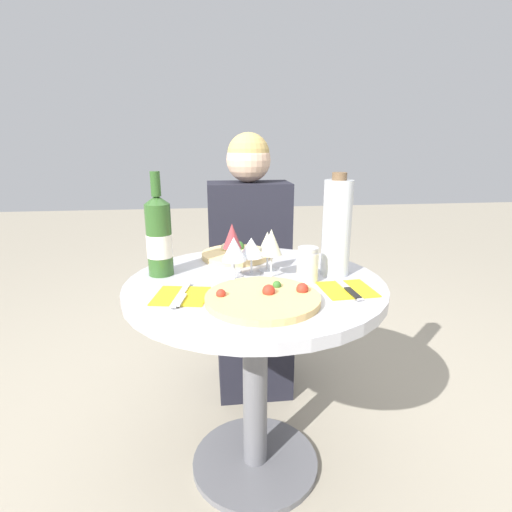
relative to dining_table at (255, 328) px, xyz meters
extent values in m
plane|color=#9E937F|center=(0.00, 0.00, -0.56)|extent=(12.00, 12.00, 0.00)
cylinder|color=slate|center=(0.00, 0.00, -0.54)|extent=(0.46, 0.46, 0.02)
cylinder|color=slate|center=(0.00, 0.00, -0.20)|extent=(0.09, 0.09, 0.67)
cylinder|color=#B7B7BC|center=(0.00, 0.00, 0.15)|extent=(0.83, 0.83, 0.04)
cylinder|color=silver|center=(0.05, 0.70, -0.55)|extent=(0.33, 0.33, 0.01)
cylinder|color=silver|center=(0.05, 0.70, -0.35)|extent=(0.06, 0.06, 0.42)
cube|color=silver|center=(0.05, 0.70, -0.12)|extent=(0.36, 0.36, 0.03)
cube|color=silver|center=(0.05, 0.87, 0.14)|extent=(0.36, 0.02, 0.48)
cube|color=black|center=(0.05, 0.53, -0.33)|extent=(0.34, 0.35, 0.45)
cube|color=black|center=(0.05, 0.70, 0.15)|extent=(0.39, 0.23, 0.52)
sphere|color=#DBB293|center=(0.05, 0.70, 0.52)|extent=(0.21, 0.21, 0.21)
sphere|color=tan|center=(0.05, 0.70, 0.54)|extent=(0.20, 0.20, 0.20)
cylinder|color=#DBB26B|center=(0.00, -0.18, 0.18)|extent=(0.32, 0.32, 0.02)
sphere|color=#B22D1E|center=(0.02, -0.17, 0.20)|extent=(0.04, 0.04, 0.04)
sphere|color=#336B28|center=(0.05, -0.12, 0.19)|extent=(0.03, 0.03, 0.03)
sphere|color=#B22D1E|center=(-0.12, -0.17, 0.19)|extent=(0.03, 0.03, 0.03)
sphere|color=#B22D1E|center=(0.12, -0.16, 0.20)|extent=(0.04, 0.04, 0.04)
cylinder|color=#E5C17F|center=(-0.04, 0.28, 0.18)|extent=(0.26, 0.26, 0.02)
sphere|color=#336B28|center=(-0.04, 0.35, 0.20)|extent=(0.04, 0.04, 0.04)
sphere|color=#336B28|center=(0.01, 0.20, 0.19)|extent=(0.03, 0.03, 0.03)
sphere|color=#336B28|center=(-0.06, 0.33, 0.20)|extent=(0.04, 0.04, 0.04)
sphere|color=#336B28|center=(-0.03, 0.33, 0.20)|extent=(0.04, 0.04, 0.04)
sphere|color=beige|center=(-0.08, 0.32, 0.20)|extent=(0.04, 0.04, 0.04)
sphere|color=#336B28|center=(-0.06, 0.20, 0.20)|extent=(0.04, 0.04, 0.04)
cylinder|color=#2D5623|center=(-0.31, 0.10, 0.29)|extent=(0.08, 0.08, 0.24)
cone|color=#2D5623|center=(-0.31, 0.10, 0.42)|extent=(0.08, 0.08, 0.03)
cylinder|color=#2D5623|center=(-0.31, 0.10, 0.47)|extent=(0.03, 0.03, 0.08)
cylinder|color=silver|center=(-0.31, 0.10, 0.27)|extent=(0.08, 0.08, 0.08)
cylinder|color=silver|center=(0.27, 0.04, 0.33)|extent=(0.09, 0.09, 0.31)
cylinder|color=brown|center=(0.27, 0.04, 0.50)|extent=(0.05, 0.05, 0.02)
cylinder|color=silver|center=(0.17, -0.02, 0.22)|extent=(0.07, 0.07, 0.10)
cylinder|color=#B2B2B7|center=(0.17, -0.02, 0.27)|extent=(0.07, 0.07, 0.02)
cylinder|color=silver|center=(-0.01, 0.06, 0.17)|extent=(0.06, 0.06, 0.00)
cylinder|color=silver|center=(-0.01, 0.06, 0.20)|extent=(0.01, 0.01, 0.06)
cone|color=silver|center=(-0.01, 0.06, 0.27)|extent=(0.08, 0.08, 0.06)
cylinder|color=silver|center=(-0.07, 0.10, 0.17)|extent=(0.06, 0.06, 0.00)
cylinder|color=silver|center=(-0.07, 0.10, 0.21)|extent=(0.01, 0.01, 0.08)
cone|color=#9E383D|center=(-0.07, 0.10, 0.30)|extent=(0.06, 0.06, 0.08)
cylinder|color=silver|center=(-0.07, 0.02, 0.17)|extent=(0.06, 0.06, 0.00)
cylinder|color=silver|center=(-0.07, 0.02, 0.20)|extent=(0.01, 0.01, 0.06)
cone|color=silver|center=(-0.07, 0.02, 0.27)|extent=(0.08, 0.08, 0.08)
cylinder|color=silver|center=(0.06, 0.02, 0.17)|extent=(0.06, 0.06, 0.00)
cylinder|color=silver|center=(0.06, 0.02, 0.21)|extent=(0.01, 0.01, 0.08)
cone|color=beige|center=(0.06, 0.02, 0.29)|extent=(0.07, 0.07, 0.08)
cylinder|color=silver|center=(0.06, 0.10, 0.17)|extent=(0.06, 0.06, 0.00)
cylinder|color=silver|center=(0.06, 0.10, 0.20)|extent=(0.01, 0.01, 0.06)
cone|color=beige|center=(0.06, 0.10, 0.27)|extent=(0.07, 0.07, 0.07)
cube|color=yellow|center=(-0.23, -0.11, 0.17)|extent=(0.17, 0.17, 0.00)
cube|color=silver|center=(-0.23, -0.11, 0.18)|extent=(0.05, 0.19, 0.00)
cube|color=silver|center=(-0.23, -0.16, 0.18)|extent=(0.03, 0.09, 0.00)
cube|color=yellow|center=(0.27, -0.12, 0.17)|extent=(0.16, 0.16, 0.00)
cube|color=silver|center=(0.27, -0.12, 0.18)|extent=(0.03, 0.19, 0.00)
cube|color=black|center=(0.27, -0.16, 0.18)|extent=(0.03, 0.09, 0.00)
camera|label=1|loc=(-0.14, -1.21, 0.60)|focal=28.00mm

